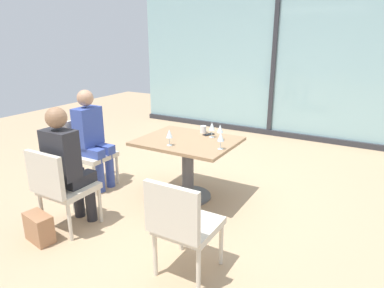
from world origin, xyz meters
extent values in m
plane|color=tan|center=(0.00, 0.00, 0.00)|extent=(12.00, 12.00, 0.00)
cube|color=#8EB7BC|center=(0.00, 3.20, 1.35)|extent=(5.82, 0.03, 2.70)
cube|color=#2D2D33|center=(0.00, 3.17, 1.35)|extent=(0.08, 0.06, 2.70)
cube|color=#2D2D33|center=(0.00, 3.17, 0.05)|extent=(5.82, 0.10, 0.10)
cube|color=#997551|center=(0.00, 0.00, 0.71)|extent=(1.10, 0.89, 0.04)
cylinder|color=#4C4C51|center=(0.00, 0.00, 0.35)|extent=(0.14, 0.14, 0.69)
cylinder|color=#4C4C51|center=(0.00, 0.00, 0.01)|extent=(0.56, 0.56, 0.02)
cube|color=beige|center=(-0.70, -1.16, 0.42)|extent=(0.46, 0.46, 0.06)
cube|color=beige|center=(-0.70, -1.41, 0.66)|extent=(0.46, 0.05, 0.42)
cylinder|color=beige|center=(-0.50, -0.96, 0.20)|extent=(0.04, 0.04, 0.39)
cylinder|color=beige|center=(-0.90, -0.96, 0.20)|extent=(0.04, 0.04, 0.39)
cylinder|color=beige|center=(-0.50, -1.36, 0.20)|extent=(0.04, 0.04, 0.39)
cylinder|color=beige|center=(-0.90, -1.36, 0.20)|extent=(0.04, 0.04, 0.39)
cube|color=beige|center=(-1.21, -0.33, 0.42)|extent=(0.46, 0.46, 0.06)
cube|color=beige|center=(-1.46, -0.33, 0.66)|extent=(0.05, 0.46, 0.42)
cylinder|color=beige|center=(-1.01, -0.53, 0.20)|extent=(0.04, 0.04, 0.39)
cylinder|color=beige|center=(-1.01, -0.13, 0.20)|extent=(0.04, 0.04, 0.39)
cylinder|color=beige|center=(-1.41, -0.53, 0.20)|extent=(0.04, 0.04, 0.39)
cylinder|color=beige|center=(-1.41, -0.13, 0.20)|extent=(0.04, 0.04, 0.39)
cube|color=beige|center=(0.70, -1.16, 0.42)|extent=(0.46, 0.46, 0.06)
cube|color=beige|center=(0.70, -1.41, 0.66)|extent=(0.46, 0.05, 0.42)
cylinder|color=beige|center=(0.90, -0.96, 0.20)|extent=(0.04, 0.04, 0.39)
cylinder|color=beige|center=(0.50, -0.96, 0.20)|extent=(0.04, 0.04, 0.39)
cylinder|color=beige|center=(0.90, -1.36, 0.20)|extent=(0.04, 0.04, 0.39)
cylinder|color=beige|center=(0.50, -1.36, 0.20)|extent=(0.04, 0.04, 0.39)
cylinder|color=#28282D|center=(-0.61, -0.99, 0.23)|extent=(0.11, 0.11, 0.45)
cube|color=#28282D|center=(-0.61, -1.08, 0.51)|extent=(0.13, 0.32, 0.11)
cylinder|color=#28282D|center=(-0.79, -0.99, 0.23)|extent=(0.11, 0.11, 0.45)
cube|color=#28282D|center=(-0.79, -1.08, 0.51)|extent=(0.13, 0.32, 0.11)
cube|color=#28282D|center=(-0.70, -1.21, 0.80)|extent=(0.34, 0.20, 0.48)
sphere|color=#936B4C|center=(-0.70, -1.21, 1.16)|extent=(0.20, 0.20, 0.20)
cylinder|color=#384C9E|center=(-1.03, -0.42, 0.23)|extent=(0.11, 0.11, 0.45)
cube|color=#384C9E|center=(-1.13, -0.42, 0.51)|extent=(0.32, 0.13, 0.11)
cylinder|color=#384C9E|center=(-1.03, -0.24, 0.23)|extent=(0.11, 0.11, 0.45)
cube|color=#384C9E|center=(-1.13, -0.24, 0.51)|extent=(0.32, 0.13, 0.11)
cube|color=#384C9E|center=(-1.26, -0.33, 0.80)|extent=(0.20, 0.34, 0.48)
sphere|color=tan|center=(-1.26, -0.33, 1.16)|extent=(0.20, 0.20, 0.20)
cylinder|color=silver|center=(0.48, -0.12, 0.73)|extent=(0.06, 0.06, 0.00)
cylinder|color=silver|center=(0.48, -0.12, 0.78)|extent=(0.01, 0.01, 0.08)
cone|color=silver|center=(0.48, -0.12, 0.87)|extent=(0.07, 0.07, 0.09)
cylinder|color=silver|center=(0.33, 0.18, 0.73)|extent=(0.06, 0.06, 0.00)
cylinder|color=silver|center=(0.33, 0.18, 0.78)|extent=(0.01, 0.01, 0.08)
cone|color=silver|center=(0.33, 0.18, 0.87)|extent=(0.07, 0.07, 0.09)
cylinder|color=silver|center=(-0.06, -0.29, 0.73)|extent=(0.06, 0.06, 0.00)
cylinder|color=silver|center=(-0.06, -0.29, 0.78)|extent=(0.01, 0.01, 0.08)
cone|color=silver|center=(-0.06, -0.29, 0.87)|extent=(0.07, 0.07, 0.09)
cylinder|color=silver|center=(0.20, 0.23, 0.73)|extent=(0.06, 0.06, 0.00)
cylinder|color=silver|center=(0.20, 0.23, 0.78)|extent=(0.01, 0.01, 0.08)
cone|color=silver|center=(0.20, 0.23, 0.87)|extent=(0.07, 0.07, 0.09)
cylinder|color=white|center=(0.02, 0.35, 0.78)|extent=(0.08, 0.08, 0.09)
cube|color=black|center=(0.11, 0.31, 0.73)|extent=(0.12, 0.16, 0.01)
cube|color=#A3704C|center=(-0.75, -1.52, 0.14)|extent=(0.32, 0.21, 0.28)
camera|label=1|loc=(1.93, -3.25, 1.89)|focal=31.81mm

